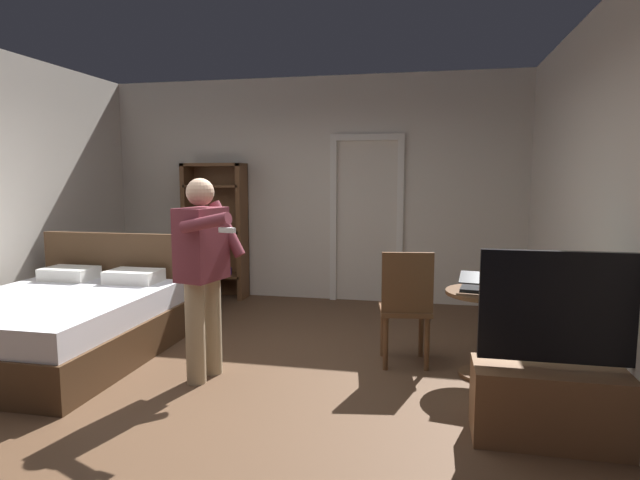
{
  "coord_description": "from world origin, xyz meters",
  "views": [
    {
      "loc": [
        1.51,
        -3.7,
        1.6
      ],
      "look_at": [
        0.67,
        0.32,
        1.1
      ],
      "focal_mm": 29.27,
      "sensor_mm": 36.0,
      "label": 1
    }
  ],
  "objects_px": {
    "wooden_chair": "(406,303)",
    "bed": "(62,323)",
    "side_table": "(484,319)",
    "laptop": "(481,285)",
    "suitcase_small": "(168,305)",
    "bookshelf": "(216,226)",
    "bottle_on_table": "(506,279)",
    "person_blue_shirt": "(203,266)",
    "suitcase_dark": "(194,290)",
    "tv_flatscreen": "(575,390)"
  },
  "relations": [
    {
      "from": "laptop",
      "to": "suitcase_dark",
      "type": "height_order",
      "value": "laptop"
    },
    {
      "from": "person_blue_shirt",
      "to": "bottle_on_table",
      "type": "bearing_deg",
      "value": 10.05
    },
    {
      "from": "bed",
      "to": "suitcase_small",
      "type": "height_order",
      "value": "bed"
    },
    {
      "from": "bookshelf",
      "to": "tv_flatscreen",
      "type": "bearing_deg",
      "value": -41.51
    },
    {
      "from": "tv_flatscreen",
      "to": "suitcase_dark",
      "type": "height_order",
      "value": "tv_flatscreen"
    },
    {
      "from": "wooden_chair",
      "to": "suitcase_small",
      "type": "distance_m",
      "value": 2.84
    },
    {
      "from": "bottle_on_table",
      "to": "wooden_chair",
      "type": "relative_size",
      "value": 0.29
    },
    {
      "from": "bed",
      "to": "suitcase_dark",
      "type": "height_order",
      "value": "bed"
    },
    {
      "from": "bookshelf",
      "to": "tv_flatscreen",
      "type": "relative_size",
      "value": 1.5
    },
    {
      "from": "suitcase_dark",
      "to": "suitcase_small",
      "type": "distance_m",
      "value": 0.55
    },
    {
      "from": "wooden_chair",
      "to": "suitcase_dark",
      "type": "height_order",
      "value": "wooden_chair"
    },
    {
      "from": "side_table",
      "to": "wooden_chair",
      "type": "distance_m",
      "value": 0.64
    },
    {
      "from": "bookshelf",
      "to": "bed",
      "type": "bearing_deg",
      "value": -99.61
    },
    {
      "from": "bed",
      "to": "side_table",
      "type": "relative_size",
      "value": 2.81
    },
    {
      "from": "bottle_on_table",
      "to": "person_blue_shirt",
      "type": "height_order",
      "value": "person_blue_shirt"
    },
    {
      "from": "suitcase_small",
      "to": "laptop",
      "type": "bearing_deg",
      "value": -21.05
    },
    {
      "from": "bed",
      "to": "bookshelf",
      "type": "relative_size",
      "value": 1.11
    },
    {
      "from": "bed",
      "to": "tv_flatscreen",
      "type": "distance_m",
      "value": 4.12
    },
    {
      "from": "side_table",
      "to": "laptop",
      "type": "relative_size",
      "value": 1.88
    },
    {
      "from": "suitcase_small",
      "to": "bed",
      "type": "bearing_deg",
      "value": -108.04
    },
    {
      "from": "bottle_on_table",
      "to": "suitcase_small",
      "type": "height_order",
      "value": "bottle_on_table"
    },
    {
      "from": "laptop",
      "to": "bottle_on_table",
      "type": "xyz_separation_m",
      "value": [
        0.18,
        -0.04,
        0.07
      ]
    },
    {
      "from": "bed",
      "to": "suitcase_dark",
      "type": "distance_m",
      "value": 1.88
    },
    {
      "from": "wooden_chair",
      "to": "person_blue_shirt",
      "type": "xyz_separation_m",
      "value": [
        -1.54,
        -0.59,
        0.36
      ]
    },
    {
      "from": "side_table",
      "to": "suitcase_small",
      "type": "height_order",
      "value": "side_table"
    },
    {
      "from": "bookshelf",
      "to": "laptop",
      "type": "bearing_deg",
      "value": -35.5
    },
    {
      "from": "bookshelf",
      "to": "person_blue_shirt",
      "type": "xyz_separation_m",
      "value": [
        1.04,
        -2.71,
        -0.05
      ]
    },
    {
      "from": "bed",
      "to": "suitcase_dark",
      "type": "xyz_separation_m",
      "value": [
        0.41,
        1.83,
        -0.07
      ]
    },
    {
      "from": "wooden_chair",
      "to": "person_blue_shirt",
      "type": "height_order",
      "value": "person_blue_shirt"
    },
    {
      "from": "side_table",
      "to": "person_blue_shirt",
      "type": "xyz_separation_m",
      "value": [
        -2.17,
        -0.49,
        0.43
      ]
    },
    {
      "from": "laptop",
      "to": "wooden_chair",
      "type": "distance_m",
      "value": 0.64
    },
    {
      "from": "person_blue_shirt",
      "to": "suitcase_dark",
      "type": "relative_size",
      "value": 2.84
    },
    {
      "from": "laptop",
      "to": "bottle_on_table",
      "type": "distance_m",
      "value": 0.19
    },
    {
      "from": "tv_flatscreen",
      "to": "laptop",
      "type": "relative_size",
      "value": 3.18
    },
    {
      "from": "tv_flatscreen",
      "to": "bed",
      "type": "bearing_deg",
      "value": 169.99
    },
    {
      "from": "person_blue_shirt",
      "to": "suitcase_dark",
      "type": "bearing_deg",
      "value": 117.4
    },
    {
      "from": "bookshelf",
      "to": "side_table",
      "type": "bearing_deg",
      "value": -34.68
    },
    {
      "from": "wooden_chair",
      "to": "suitcase_small",
      "type": "xyz_separation_m",
      "value": [
        -2.67,
        0.9,
        -0.37
      ]
    },
    {
      "from": "bed",
      "to": "laptop",
      "type": "xyz_separation_m",
      "value": [
        3.6,
        0.24,
        0.45
      ]
    },
    {
      "from": "side_table",
      "to": "bottle_on_table",
      "type": "height_order",
      "value": "bottle_on_table"
    },
    {
      "from": "bed",
      "to": "laptop",
      "type": "height_order",
      "value": "bed"
    },
    {
      "from": "bookshelf",
      "to": "wooden_chair",
      "type": "relative_size",
      "value": 1.79
    },
    {
      "from": "bed",
      "to": "person_blue_shirt",
      "type": "distance_m",
      "value": 1.6
    },
    {
      "from": "side_table",
      "to": "laptop",
      "type": "xyz_separation_m",
      "value": [
        -0.04,
        -0.04,
        0.28
      ]
    },
    {
      "from": "wooden_chair",
      "to": "suitcase_dark",
      "type": "bearing_deg",
      "value": 150.88
    },
    {
      "from": "bookshelf",
      "to": "bottle_on_table",
      "type": "relative_size",
      "value": 6.17
    },
    {
      "from": "wooden_chair",
      "to": "bed",
      "type": "bearing_deg",
      "value": -172.75
    },
    {
      "from": "bookshelf",
      "to": "side_table",
      "type": "xyz_separation_m",
      "value": [
        3.21,
        -2.22,
        -0.48
      ]
    },
    {
      "from": "bookshelf",
      "to": "bottle_on_table",
      "type": "xyz_separation_m",
      "value": [
        3.35,
        -2.3,
        -0.13
      ]
    },
    {
      "from": "bottle_on_table",
      "to": "wooden_chair",
      "type": "xyz_separation_m",
      "value": [
        -0.77,
        0.18,
        -0.28
      ]
    }
  ]
}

